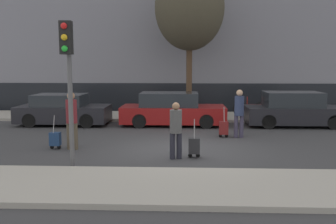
{
  "coord_description": "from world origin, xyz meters",
  "views": [
    {
      "loc": [
        0.12,
        -11.52,
        2.67
      ],
      "look_at": [
        -0.47,
        1.8,
        0.95
      ],
      "focal_mm": 40.0,
      "sensor_mm": 36.0,
      "label": 1
    }
  ],
  "objects_px": {
    "parked_bicycle": "(251,108)",
    "trolley_right": "(224,128)",
    "trolley_left": "(55,139)",
    "traffic_light": "(68,65)",
    "parked_car_2": "(295,110)",
    "pedestrian_center": "(176,127)",
    "trolley_center": "(194,146)",
    "pedestrian_right": "(239,110)",
    "bare_tree_near_crossing": "(190,8)",
    "parked_car_1": "(172,110)",
    "parked_car_0": "(63,110)",
    "pedestrian_left": "(72,117)"
  },
  "relations": [
    {
      "from": "parked_car_2",
      "to": "pedestrian_center",
      "type": "xyz_separation_m",
      "value": [
        -4.99,
        -5.82,
        0.22
      ]
    },
    {
      "from": "trolley_left",
      "to": "pedestrian_right",
      "type": "height_order",
      "value": "pedestrian_right"
    },
    {
      "from": "parked_car_1",
      "to": "trolley_right",
      "type": "bearing_deg",
      "value": -53.95
    },
    {
      "from": "trolley_right",
      "to": "parked_car_2",
      "type": "bearing_deg",
      "value": 38.74
    },
    {
      "from": "traffic_light",
      "to": "parked_car_0",
      "type": "bearing_deg",
      "value": 109.53
    },
    {
      "from": "parked_car_2",
      "to": "pedestrian_right",
      "type": "xyz_separation_m",
      "value": [
        -2.76,
        -2.63,
        0.31
      ]
    },
    {
      "from": "trolley_left",
      "to": "traffic_light",
      "type": "relative_size",
      "value": 0.29
    },
    {
      "from": "pedestrian_center",
      "to": "trolley_center",
      "type": "height_order",
      "value": "pedestrian_center"
    },
    {
      "from": "parked_car_0",
      "to": "bare_tree_near_crossing",
      "type": "bearing_deg",
      "value": 21.26
    },
    {
      "from": "pedestrian_left",
      "to": "trolley_center",
      "type": "relative_size",
      "value": 1.62
    },
    {
      "from": "parked_car_2",
      "to": "bare_tree_near_crossing",
      "type": "height_order",
      "value": "bare_tree_near_crossing"
    },
    {
      "from": "pedestrian_left",
      "to": "bare_tree_near_crossing",
      "type": "distance_m",
      "value": 8.92
    },
    {
      "from": "trolley_left",
      "to": "bare_tree_near_crossing",
      "type": "bearing_deg",
      "value": 58.14
    },
    {
      "from": "parked_car_0",
      "to": "trolley_left",
      "type": "relative_size",
      "value": 3.67
    },
    {
      "from": "traffic_light",
      "to": "bare_tree_near_crossing",
      "type": "relative_size",
      "value": 0.51
    },
    {
      "from": "bare_tree_near_crossing",
      "to": "pedestrian_center",
      "type": "bearing_deg",
      "value": -93.31
    },
    {
      "from": "parked_car_0",
      "to": "pedestrian_center",
      "type": "height_order",
      "value": "pedestrian_center"
    },
    {
      "from": "parked_car_0",
      "to": "trolley_left",
      "type": "height_order",
      "value": "parked_car_0"
    },
    {
      "from": "trolley_right",
      "to": "parked_car_1",
      "type": "bearing_deg",
      "value": 126.05
    },
    {
      "from": "pedestrian_center",
      "to": "trolley_center",
      "type": "distance_m",
      "value": 0.79
    },
    {
      "from": "parked_car_0",
      "to": "pedestrian_left",
      "type": "xyz_separation_m",
      "value": [
        1.83,
        -4.73,
        0.4
      ]
    },
    {
      "from": "pedestrian_right",
      "to": "traffic_light",
      "type": "xyz_separation_m",
      "value": [
        -4.86,
        -4.36,
        1.64
      ]
    },
    {
      "from": "parked_car_0",
      "to": "bare_tree_near_crossing",
      "type": "height_order",
      "value": "bare_tree_near_crossing"
    },
    {
      "from": "parked_bicycle",
      "to": "bare_tree_near_crossing",
      "type": "distance_m",
      "value": 5.69
    },
    {
      "from": "pedestrian_left",
      "to": "traffic_light",
      "type": "relative_size",
      "value": 0.49
    },
    {
      "from": "trolley_left",
      "to": "trolley_center",
      "type": "distance_m",
      "value": 4.43
    },
    {
      "from": "pedestrian_left",
      "to": "parked_car_2",
      "type": "bearing_deg",
      "value": 30.64
    },
    {
      "from": "traffic_light",
      "to": "trolley_left",
      "type": "bearing_deg",
      "value": 118.05
    },
    {
      "from": "pedestrian_left",
      "to": "trolley_left",
      "type": "height_order",
      "value": "pedestrian_left"
    },
    {
      "from": "trolley_center",
      "to": "pedestrian_right",
      "type": "distance_m",
      "value": 3.52
    },
    {
      "from": "trolley_left",
      "to": "pedestrian_center",
      "type": "relative_size",
      "value": 0.67
    },
    {
      "from": "traffic_light",
      "to": "parked_bicycle",
      "type": "relative_size",
      "value": 2.09
    },
    {
      "from": "trolley_left",
      "to": "trolley_center",
      "type": "bearing_deg",
      "value": -11.4
    },
    {
      "from": "parked_car_2",
      "to": "trolley_center",
      "type": "relative_size",
      "value": 3.83
    },
    {
      "from": "pedestrian_center",
      "to": "traffic_light",
      "type": "bearing_deg",
      "value": 5.9
    },
    {
      "from": "pedestrian_right",
      "to": "bare_tree_near_crossing",
      "type": "height_order",
      "value": "bare_tree_near_crossing"
    },
    {
      "from": "parked_car_0",
      "to": "trolley_right",
      "type": "bearing_deg",
      "value": -21.1
    },
    {
      "from": "pedestrian_center",
      "to": "pedestrian_right",
      "type": "distance_m",
      "value": 3.88
    },
    {
      "from": "parked_car_0",
      "to": "parked_bicycle",
      "type": "height_order",
      "value": "parked_car_0"
    },
    {
      "from": "parked_bicycle",
      "to": "trolley_right",
      "type": "bearing_deg",
      "value": -110.48
    },
    {
      "from": "trolley_left",
      "to": "pedestrian_center",
      "type": "distance_m",
      "value": 4.0
    },
    {
      "from": "pedestrian_left",
      "to": "trolley_right",
      "type": "distance_m",
      "value": 5.42
    },
    {
      "from": "parked_car_2",
      "to": "trolley_left",
      "type": "distance_m",
      "value": 10.02
    },
    {
      "from": "traffic_light",
      "to": "parked_bicycle",
      "type": "distance_m",
      "value": 11.3
    },
    {
      "from": "parked_car_2",
      "to": "parked_bicycle",
      "type": "height_order",
      "value": "parked_car_2"
    },
    {
      "from": "parked_bicycle",
      "to": "bare_tree_near_crossing",
      "type": "xyz_separation_m",
      "value": [
        -3.05,
        -0.13,
        4.81
      ]
    },
    {
      "from": "trolley_center",
      "to": "bare_tree_near_crossing",
      "type": "relative_size",
      "value": 0.15
    },
    {
      "from": "pedestrian_left",
      "to": "trolley_center",
      "type": "distance_m",
      "value": 3.95
    },
    {
      "from": "trolley_right",
      "to": "bare_tree_near_crossing",
      "type": "distance_m",
      "value": 6.98
    },
    {
      "from": "traffic_light",
      "to": "pedestrian_center",
      "type": "bearing_deg",
      "value": 24.03
    }
  ]
}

